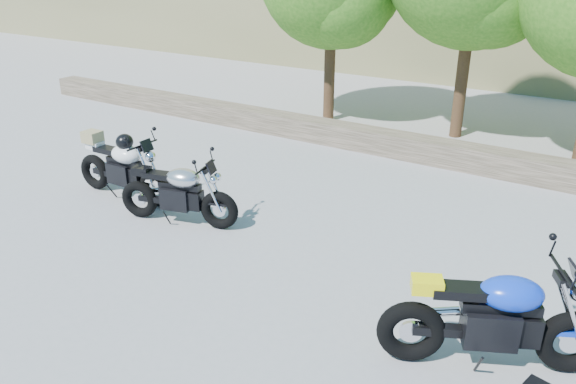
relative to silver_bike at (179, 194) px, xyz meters
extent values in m
plane|color=gray|center=(1.55, -0.44, -0.51)|extent=(90.00, 90.00, 0.00)
cube|color=#433C2D|center=(1.55, 5.06, -0.26)|extent=(22.00, 0.55, 0.50)
cylinder|color=#382314|center=(-0.95, 6.76, 1.00)|extent=(0.28, 0.28, 3.02)
cylinder|color=#382314|center=(2.35, 7.16, 1.17)|extent=(0.28, 0.28, 3.36)
torus|color=black|center=(0.68, 0.19, -0.19)|extent=(0.66, 0.32, 0.64)
torus|color=black|center=(-0.71, -0.19, -0.19)|extent=(0.66, 0.32, 0.64)
cylinder|color=silver|center=(0.68, 0.19, -0.19)|extent=(0.22, 0.10, 0.22)
cylinder|color=silver|center=(-0.71, -0.19, -0.19)|extent=(0.22, 0.10, 0.22)
cube|color=black|center=(-0.03, -0.01, -0.07)|extent=(0.55, 0.42, 0.36)
cube|color=black|center=(0.03, 0.01, 0.15)|extent=(0.72, 0.34, 0.10)
ellipsoid|color=silver|center=(0.10, 0.03, 0.29)|extent=(0.66, 0.53, 0.31)
cube|color=black|center=(-0.32, -0.09, 0.29)|extent=(0.54, 0.35, 0.09)
cube|color=black|center=(-0.62, -0.17, 0.33)|extent=(0.32, 0.27, 0.13)
cylinder|color=black|center=(0.49, 0.13, 0.52)|extent=(0.21, 0.65, 0.03)
sphere|color=silver|center=(0.65, 0.18, 0.35)|extent=(0.18, 0.18, 0.18)
torus|color=black|center=(-0.81, 0.28, -0.17)|extent=(0.68, 0.19, 0.67)
torus|color=black|center=(-2.33, 0.23, -0.17)|extent=(0.68, 0.19, 0.67)
cylinder|color=silver|center=(-0.81, 0.28, -0.17)|extent=(0.23, 0.05, 0.23)
cylinder|color=silver|center=(-2.33, 0.23, -0.17)|extent=(0.23, 0.05, 0.23)
cube|color=black|center=(-1.59, 0.25, -0.05)|extent=(0.51, 0.33, 0.38)
cube|color=black|center=(-1.52, 0.26, 0.18)|extent=(0.74, 0.19, 0.11)
ellipsoid|color=silver|center=(-1.44, 0.26, 0.33)|extent=(0.62, 0.43, 0.32)
cube|color=black|center=(-1.91, 0.25, 0.33)|extent=(0.53, 0.25, 0.09)
cube|color=silver|center=(-2.22, 0.24, 0.37)|extent=(0.30, 0.22, 0.14)
cylinder|color=black|center=(-1.02, 0.27, 0.57)|extent=(0.05, 0.70, 0.03)
sphere|color=silver|center=(-0.86, 0.27, 0.39)|extent=(0.19, 0.19, 0.19)
ellipsoid|color=black|center=(-1.44, 0.26, 0.56)|extent=(0.30, 0.32, 0.28)
cube|color=#8D7F51|center=(-2.27, 0.24, 0.52)|extent=(0.32, 0.28, 0.21)
torus|color=black|center=(5.91, -0.45, -0.15)|extent=(0.74, 0.49, 0.73)
torus|color=black|center=(4.43, -1.19, -0.15)|extent=(0.74, 0.49, 0.73)
cylinder|color=silver|center=(5.91, -0.45, -0.15)|extent=(0.25, 0.15, 0.25)
cylinder|color=silver|center=(4.43, -1.19, -0.15)|extent=(0.25, 0.15, 0.25)
cube|color=black|center=(5.15, -0.83, -0.01)|extent=(0.65, 0.55, 0.41)
cube|color=black|center=(5.22, -0.79, 0.24)|extent=(0.80, 0.52, 0.11)
ellipsoid|color=#0D35CD|center=(5.29, -0.76, 0.40)|extent=(0.79, 0.69, 0.35)
cube|color=black|center=(4.84, -0.98, 0.40)|extent=(0.63, 0.48, 0.10)
cube|color=yellow|center=(4.53, -1.14, 0.45)|extent=(0.39, 0.35, 0.15)
cylinder|color=black|center=(5.70, -0.55, 0.67)|extent=(0.37, 0.69, 0.04)
camera|label=1|loc=(5.99, -6.06, 3.59)|focal=35.00mm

